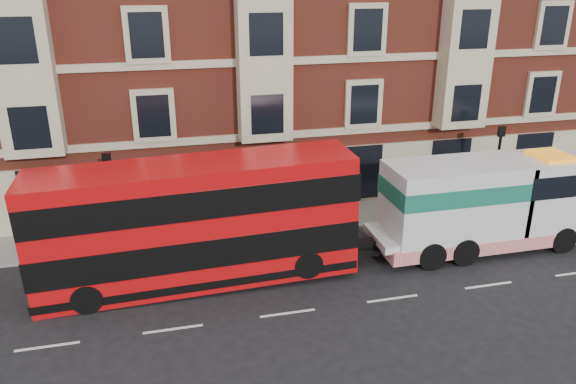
{
  "coord_description": "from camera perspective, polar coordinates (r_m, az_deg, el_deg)",
  "views": [
    {
      "loc": [
        -4.04,
        -16.48,
        11.23
      ],
      "look_at": [
        1.0,
        4.0,
        3.01
      ],
      "focal_mm": 35.0,
      "sensor_mm": 36.0,
      "label": 1
    }
  ],
  "objects": [
    {
      "name": "ground",
      "position": [
        20.34,
        -0.04,
        -12.22
      ],
      "size": [
        120.0,
        120.0,
        0.0
      ],
      "primitive_type": "plane",
      "color": "black",
      "rests_on": "ground"
    },
    {
      "name": "lamp_post_east",
      "position": [
        29.06,
        20.48,
        2.79
      ],
      "size": [
        0.35,
        0.15,
        4.35
      ],
      "color": "black",
      "rests_on": "sidewalk"
    },
    {
      "name": "lamp_post_west",
      "position": [
        24.31,
        -17.52,
        -0.34
      ],
      "size": [
        0.35,
        0.15,
        4.35
      ],
      "color": "black",
      "rests_on": "sidewalk"
    },
    {
      "name": "tow_truck",
      "position": [
        25.26,
        19.1,
        -1.08
      ],
      "size": [
        9.59,
        2.83,
        4.0
      ],
      "color": "silver",
      "rests_on": "ground"
    },
    {
      "name": "sidewalk",
      "position": [
        26.75,
        -3.88,
        -3.41
      ],
      "size": [
        90.0,
        3.0,
        0.15
      ],
      "primitive_type": "cube",
      "color": "slate",
      "rests_on": "ground"
    },
    {
      "name": "double_decker_bus",
      "position": [
        21.33,
        -9.32,
        -2.97
      ],
      "size": [
        11.97,
        2.75,
        4.85
      ],
      "color": "red",
      "rests_on": "ground"
    },
    {
      "name": "pedestrian",
      "position": [
        24.95,
        -18.32,
        -4.04
      ],
      "size": [
        0.75,
        0.65,
        1.73
      ],
      "primitive_type": "imported",
      "rotation": [
        0.0,
        0.0,
        -0.45
      ],
      "color": "#1B1F37",
      "rests_on": "sidewalk"
    }
  ]
}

